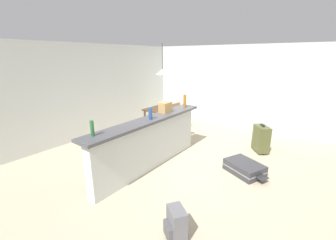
{
  "coord_description": "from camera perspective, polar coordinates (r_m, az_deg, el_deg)",
  "views": [
    {
      "loc": [
        -3.69,
        -2.21,
        2.19
      ],
      "look_at": [
        0.24,
        0.72,
        0.74
      ],
      "focal_mm": 23.38,
      "sensor_mm": 36.0,
      "label": 1
    }
  ],
  "objects": [
    {
      "name": "pendant_lamp",
      "position": [
        6.1,
        -1.48,
        12.46
      ],
      "size": [
        0.34,
        0.34,
        0.86
      ],
      "color": "black"
    },
    {
      "name": "dining_chair_near_partition",
      "position": [
        6.06,
        2.64,
        0.45
      ],
      "size": [
        0.43,
        0.43,
        0.93
      ],
      "color": "#9E754C",
      "rests_on": "ground_plane"
    },
    {
      "name": "bottle_amber",
      "position": [
        5.09,
        4.39,
        4.95
      ],
      "size": [
        0.07,
        0.07,
        0.29
      ],
      "primitive_type": "cylinder",
      "color": "#9E661E",
      "rests_on": "bar_countertop"
    },
    {
      "name": "partition_half_wall",
      "position": [
        4.37,
        -4.67,
        -6.47
      ],
      "size": [
        2.8,
        0.2,
        0.98
      ],
      "primitive_type": "cube",
      "color": "silver",
      "rests_on": "ground_plane"
    },
    {
      "name": "bar_countertop",
      "position": [
        4.2,
        -4.83,
        -0.0
      ],
      "size": [
        2.96,
        0.4,
        0.05
      ],
      "primitive_type": "cube",
      "color": "#4C4C51",
      "rests_on": "partition_half_wall"
    },
    {
      "name": "wall_back",
      "position": [
        6.5,
        -18.22,
        7.37
      ],
      "size": [
        6.6,
        0.1,
        2.5
      ],
      "primitive_type": "cube",
      "color": "silver",
      "rests_on": "ground_plane"
    },
    {
      "name": "bottle_blue",
      "position": [
        4.12,
        -4.62,
        1.68
      ],
      "size": [
        0.07,
        0.07,
        0.23
      ],
      "primitive_type": "cylinder",
      "color": "#284C89",
      "rests_on": "bar_countertop"
    },
    {
      "name": "suitcase_upright_olive",
      "position": [
        5.55,
        23.09,
        -4.45
      ],
      "size": [
        0.49,
        0.47,
        0.67
      ],
      "color": "#51562D",
      "rests_on": "ground_plane"
    },
    {
      "name": "dining_table",
      "position": [
        6.34,
        -0.83,
        2.41
      ],
      "size": [
        1.1,
        0.8,
        0.74
      ],
      "color": "#4C331E",
      "rests_on": "ground_plane"
    },
    {
      "name": "bottle_green",
      "position": [
        3.44,
        -19.16,
        -2.06
      ],
      "size": [
        0.06,
        0.06,
        0.24
      ],
      "primitive_type": "cylinder",
      "color": "#2D6B38",
      "rests_on": "bar_countertop"
    },
    {
      "name": "wall_right",
      "position": [
        7.26,
        16.29,
        8.42
      ],
      "size": [
        0.1,
        6.0,
        2.5
      ],
      "primitive_type": "cube",
      "color": "silver",
      "rests_on": "ground_plane"
    },
    {
      "name": "suitcase_flat_charcoal",
      "position": [
        4.56,
        19.3,
        -11.67
      ],
      "size": [
        0.73,
        0.89,
        0.22
      ],
      "color": "#38383D",
      "rests_on": "ground_plane"
    },
    {
      "name": "backpack_grey",
      "position": [
        2.97,
        2.13,
        -25.54
      ],
      "size": [
        0.33,
        0.34,
        0.42
      ],
      "color": "slate",
      "rests_on": "ground_plane"
    },
    {
      "name": "ground_plane",
      "position": [
        4.84,
        5.2,
        -10.8
      ],
      "size": [
        13.0,
        13.0,
        0.05
      ],
      "primitive_type": "cube",
      "color": "#BCAD8E"
    },
    {
      "name": "grocery_bag",
      "position": [
        4.61,
        -0.69,
        3.31
      ],
      "size": [
        0.26,
        0.18,
        0.22
      ],
      "primitive_type": "cube",
      "color": "tan",
      "rests_on": "bar_countertop"
    }
  ]
}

